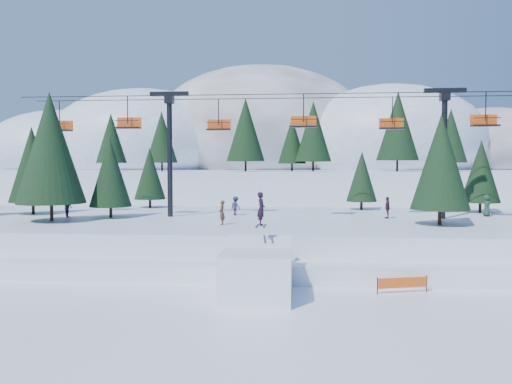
# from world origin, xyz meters

# --- Properties ---
(ground) EXTENTS (160.00, 160.00, 0.00)m
(ground) POSITION_xyz_m (0.00, 0.00, 0.00)
(ground) COLOR white
(ground) RESTS_ON ground
(mid_shelf) EXTENTS (70.00, 22.00, 2.50)m
(mid_shelf) POSITION_xyz_m (0.00, 18.00, 1.25)
(mid_shelf) COLOR white
(mid_shelf) RESTS_ON ground
(berm) EXTENTS (70.00, 6.00, 1.10)m
(berm) POSITION_xyz_m (0.00, 8.00, 0.55)
(berm) COLOR white
(berm) RESTS_ON ground
(mountain_ridge) EXTENTS (119.00, 60.32, 26.46)m
(mountain_ridge) POSITION_xyz_m (-5.08, 73.35, 9.64)
(mountain_ridge) COLOR white
(mountain_ridge) RESTS_ON ground
(jump_kicker) EXTENTS (3.52, 4.80, 5.29)m
(jump_kicker) POSITION_xyz_m (-0.52, 2.70, 1.31)
(jump_kicker) COLOR white
(jump_kicker) RESTS_ON ground
(chairlift) EXTENTS (46.00, 3.21, 10.28)m
(chairlift) POSITION_xyz_m (1.00, 18.05, 9.32)
(chairlift) COLOR black
(chairlift) RESTS_ON mid_shelf
(conifer_stand) EXTENTS (63.50, 17.00, 9.77)m
(conifer_stand) POSITION_xyz_m (1.60, 18.04, 7.08)
(conifer_stand) COLOR black
(conifer_stand) RESTS_ON mid_shelf
(distant_skiers) EXTENTS (35.28, 8.52, 1.80)m
(distant_skiers) POSITION_xyz_m (0.98, 18.06, 3.35)
(distant_skiers) COLOR #4F3522
(distant_skiers) RESTS_ON mid_shelf
(banner_near) EXTENTS (2.76, 0.81, 0.90)m
(banner_near) POSITION_xyz_m (7.06, 4.06, 0.54)
(banner_near) COLOR black
(banner_near) RESTS_ON ground
(banner_far) EXTENTS (2.85, 0.28, 0.90)m
(banner_far) POSITION_xyz_m (11.94, 5.16, 0.54)
(banner_far) COLOR black
(banner_far) RESTS_ON ground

